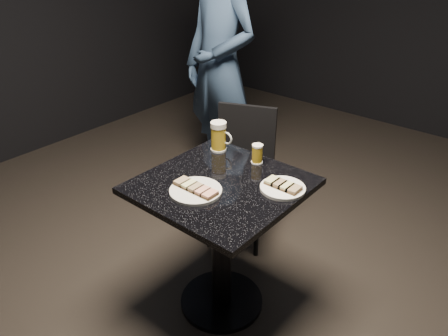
{
  "coord_description": "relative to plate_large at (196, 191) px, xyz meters",
  "views": [
    {
      "loc": [
        1.12,
        -1.31,
        1.78
      ],
      "look_at": [
        0.0,
        0.02,
        0.82
      ],
      "focal_mm": 35.0,
      "sensor_mm": 36.0,
      "label": 1
    }
  ],
  "objects": [
    {
      "name": "plate_small",
      "position": [
        0.28,
        0.27,
        0.0
      ],
      "size": [
        0.2,
        0.2,
        0.01
      ],
      "primitive_type": "cylinder",
      "color": "white",
      "rests_on": "table"
    },
    {
      "name": "patron",
      "position": [
        -0.87,
        1.19,
        0.14
      ],
      "size": [
        0.71,
        0.52,
        1.79
      ],
      "primitive_type": "imported",
      "rotation": [
        0.0,
        0.0,
        -0.14
      ],
      "color": "navy",
      "rests_on": "floor"
    },
    {
      "name": "plate_large",
      "position": [
        0.0,
        0.0,
        0.0
      ],
      "size": [
        0.23,
        0.23,
        0.01
      ],
      "primitive_type": "cylinder",
      "color": "silver",
      "rests_on": "table"
    },
    {
      "name": "beer_tumbler",
      "position": [
        0.04,
        0.4,
        0.04
      ],
      "size": [
        0.06,
        0.06,
        0.1
      ],
      "color": "white",
      "rests_on": "table"
    },
    {
      "name": "table",
      "position": [
        0.03,
        0.13,
        -0.25
      ],
      "size": [
        0.7,
        0.7,
        0.75
      ],
      "color": "black",
      "rests_on": "floor"
    },
    {
      "name": "canapes_on_plate_small",
      "position": [
        0.28,
        0.27,
        0.02
      ],
      "size": [
        0.16,
        0.07,
        0.02
      ],
      "color": "#4C3521",
      "rests_on": "plate_small"
    },
    {
      "name": "beer_mug",
      "position": [
        -0.19,
        0.39,
        0.07
      ],
      "size": [
        0.12,
        0.08,
        0.16
      ],
      "color": "silver",
      "rests_on": "table"
    },
    {
      "name": "floor",
      "position": [
        0.03,
        0.13,
        -0.76
      ],
      "size": [
        6.0,
        6.0,
        0.0
      ],
      "primitive_type": "plane",
      "color": "black",
      "rests_on": "ground"
    },
    {
      "name": "chair",
      "position": [
        -0.28,
        0.7,
        -0.26
      ],
      "size": [
        0.47,
        0.47,
        0.85
      ],
      "color": "black",
      "rests_on": "floor"
    },
    {
      "name": "canapes_on_plate_large",
      "position": [
        -0.0,
        0.0,
        0.02
      ],
      "size": [
        0.21,
        0.07,
        0.02
      ],
      "color": "#4C3521",
      "rests_on": "plate_large"
    }
  ]
}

